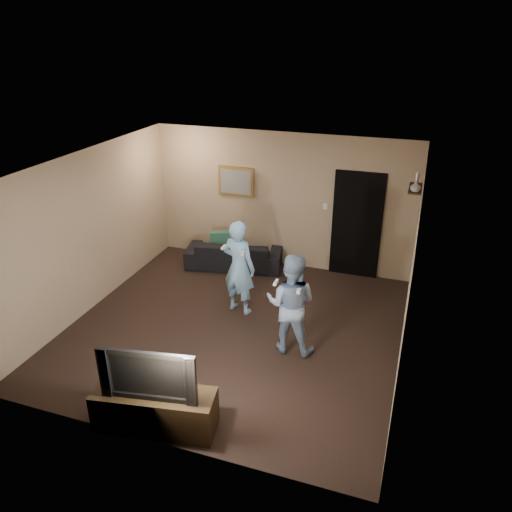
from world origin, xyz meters
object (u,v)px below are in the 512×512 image
at_px(television, 151,370).
at_px(wii_player_left, 239,267).
at_px(tv_console, 155,410).
at_px(wii_player_right, 291,304).
at_px(sofa, 234,254).

height_order(television, wii_player_left, wii_player_left).
relative_size(tv_console, wii_player_right, 0.94).
distance_m(sofa, television, 4.43).
bearing_deg(wii_player_left, sofa, 114.26).
xyz_separation_m(television, wii_player_left, (-0.01, 2.82, -0.03)).
relative_size(sofa, wii_player_left, 1.16).
height_order(sofa, wii_player_right, wii_player_right).
height_order(tv_console, television, television).
relative_size(tv_console, television, 1.27).
bearing_deg(sofa, wii_player_left, 103.46).
height_order(television, wii_player_right, wii_player_right).
distance_m(tv_console, television, 0.57).
bearing_deg(tv_console, wii_player_right, 52.68).
bearing_deg(television, sofa, 89.47).
xyz_separation_m(sofa, wii_player_right, (1.77, -2.31, 0.49)).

